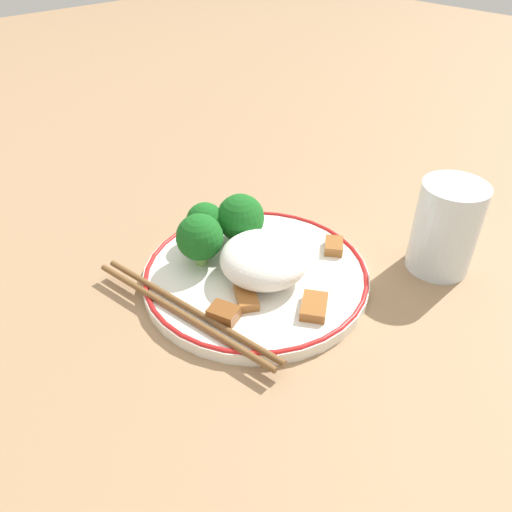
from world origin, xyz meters
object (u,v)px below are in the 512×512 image
object	(u,v)px
broccoli_back_center	(205,222)
broccoli_back_left	(240,218)
drinking_glass	(446,228)
broccoli_back_right	(200,238)
plate	(256,275)
chopsticks	(183,310)

from	to	relation	value
broccoli_back_center	broccoli_back_left	bearing A→B (deg)	-127.25
broccoli_back_left	drinking_glass	world-z (taller)	drinking_glass
broccoli_back_left	broccoli_back_right	distance (m)	0.06
broccoli_back_right	drinking_glass	world-z (taller)	drinking_glass
plate	broccoli_back_left	bearing A→B (deg)	-25.58
broccoli_back_right	chopsticks	size ratio (longest dim) A/B	0.26
broccoli_back_left	chopsticks	bearing A→B (deg)	113.64
drinking_glass	broccoli_back_center	bearing A→B (deg)	41.53
plate	drinking_glass	xyz separation A→B (m)	(-0.12, -0.16, 0.04)
broccoli_back_center	chopsticks	world-z (taller)	broccoli_back_center
broccoli_back_left	broccoli_back_right	xyz separation A→B (m)	(-0.00, 0.06, 0.00)
broccoli_back_left	chopsticks	size ratio (longest dim) A/B	0.26
plate	broccoli_back_right	distance (m)	0.07
broccoli_back_left	drinking_glass	size ratio (longest dim) A/B	0.57
plate	drinking_glass	distance (m)	0.21
broccoli_back_left	broccoli_back_right	size ratio (longest dim) A/B	0.99
plate	chopsticks	world-z (taller)	chopsticks
plate	drinking_glass	size ratio (longest dim) A/B	2.36
broccoli_back_left	broccoli_back_center	size ratio (longest dim) A/B	1.16
drinking_glass	plate	bearing A→B (deg)	54.82
chopsticks	drinking_glass	bearing A→B (deg)	-114.42
broccoli_back_center	chopsticks	bearing A→B (deg)	130.88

